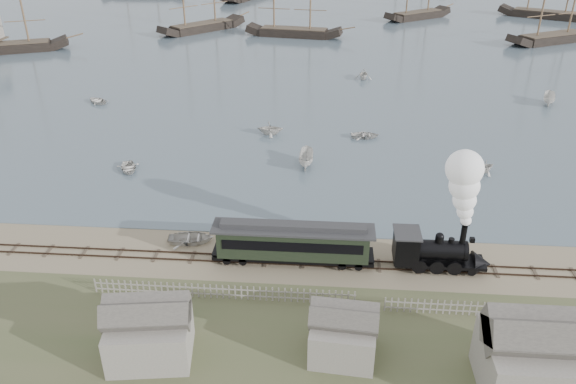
{
  "coord_description": "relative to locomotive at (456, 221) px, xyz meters",
  "views": [
    {
      "loc": [
        0.67,
        -38.99,
        25.71
      ],
      "look_at": [
        -2.65,
        3.33,
        3.5
      ],
      "focal_mm": 35.0,
      "sensor_mm": 36.0,
      "label": 1
    }
  ],
  "objects": [
    {
      "name": "shed_left",
      "position": [
        -20.34,
        -11.0,
        -4.4
      ],
      "size": [
        5.0,
        4.0,
        4.1
      ],
      "primitive_type": null,
      "color": "gray",
      "rests_on": "ground"
    },
    {
      "name": "rowboat_4",
      "position": [
        6.73,
        17.89,
        -3.64
      ],
      "size": [
        3.37,
        3.48,
        1.4
      ],
      "primitive_type": "imported",
      "rotation": [
        0.0,
        0.0,
        5.29
      ],
      "color": "silver",
      "rests_on": "harbor_water"
    },
    {
      "name": "rowboat_0",
      "position": [
        -30.8,
        15.45,
        -3.99
      ],
      "size": [
        3.99,
        3.47,
        0.69
      ],
      "primitive_type": "imported",
      "rotation": [
        0.0,
        0.0,
        0.39
      ],
      "color": "silver",
      "rests_on": "harbor_water"
    },
    {
      "name": "rowboat_1",
      "position": [
        -16.86,
        26.9,
        -3.51
      ],
      "size": [
        2.81,
        3.23,
        1.66
      ],
      "primitive_type": "imported",
      "rotation": [
        0.0,
        0.0,
        1.6
      ],
      "color": "silver",
      "rests_on": "harbor_water"
    },
    {
      "name": "beached_dinghy",
      "position": [
        -20.95,
        2.25,
        -4.01
      ],
      "size": [
        3.13,
        4.08,
        0.79
      ],
      "primitive_type": "imported",
      "rotation": [
        0.0,
        0.0,
        1.69
      ],
      "color": "silver",
      "rests_on": "ground"
    },
    {
      "name": "rail_track",
      "position": [
        -10.34,
        0.0,
        -4.36
      ],
      "size": [
        120.0,
        1.8,
        0.16
      ],
      "color": "#32241B",
      "rests_on": "ground"
    },
    {
      "name": "picket_fence_west",
      "position": [
        -16.84,
        -5.0,
        -4.4
      ],
      "size": [
        19.0,
        0.1,
        1.2
      ],
      "primitive_type": null,
      "color": "gray",
      "rests_on": "ground"
    },
    {
      "name": "rowboat_5",
      "position": [
        20.95,
        41.42,
        -3.57
      ],
      "size": [
        4.27,
        2.68,
        1.54
      ],
      "primitive_type": "imported",
      "rotation": [
        0.0,
        0.0,
        2.82
      ],
      "color": "silver",
      "rests_on": "harbor_water"
    },
    {
      "name": "rowboat_3",
      "position": [
        -5.32,
        26.75,
        -3.99
      ],
      "size": [
        2.64,
        3.55,
        0.7
      ],
      "primitive_type": "imported",
      "rotation": [
        0.0,
        0.0,
        1.64
      ],
      "color": "silver",
      "rests_on": "harbor_water"
    },
    {
      "name": "shed_mid",
      "position": [
        -8.34,
        -10.0,
        -4.4
      ],
      "size": [
        4.0,
        3.5,
        3.6
      ],
      "primitive_type": null,
      "color": "gray",
      "rests_on": "ground"
    },
    {
      "name": "rowboat_7",
      "position": [
        -4.51,
        51.84,
        -3.5
      ],
      "size": [
        3.57,
        3.21,
        1.67
      ],
      "primitive_type": "imported",
      "rotation": [
        0.0,
        0.0,
        6.12
      ],
      "color": "silver",
      "rests_on": "harbor_water"
    },
    {
      "name": "rowboat_6",
      "position": [
        -42.63,
        37.08,
        -3.99
      ],
      "size": [
        3.94,
        4.16,
        0.7
      ],
      "primitive_type": "imported",
      "rotation": [
        0.0,
        0.0,
        4.09
      ],
      "color": "silver",
      "rests_on": "harbor_water"
    },
    {
      "name": "ground",
      "position": [
        -10.34,
        2.0,
        -4.4
      ],
      "size": [
        600.0,
        600.0,
        0.0
      ],
      "primitive_type": "plane",
      "color": "gray",
      "rests_on": "ground"
    },
    {
      "name": "picket_fence_east",
      "position": [
        2.16,
        -5.5,
        -4.4
      ],
      "size": [
        15.0,
        0.1,
        1.2
      ],
      "primitive_type": null,
      "color": "gray",
      "rests_on": "ground"
    },
    {
      "name": "locomotive",
      "position": [
        0.0,
        0.0,
        0.0
      ],
      "size": [
        7.65,
        2.86,
        9.54
      ],
      "color": "black",
      "rests_on": "ground"
    },
    {
      "name": "passenger_coach",
      "position": [
        -12.18,
        0.0,
        -2.44
      ],
      "size": [
        12.65,
        2.44,
        3.07
      ],
      "color": "black",
      "rests_on": "ground"
    },
    {
      "name": "rowboat_2",
      "position": [
        -12.06,
        18.23,
        -3.56
      ],
      "size": [
        4.08,
        1.6,
        1.56
      ],
      "primitive_type": "imported",
      "rotation": [
        0.0,
        0.0,
        3.12
      ],
      "color": "silver",
      "rests_on": "harbor_water"
    }
  ]
}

